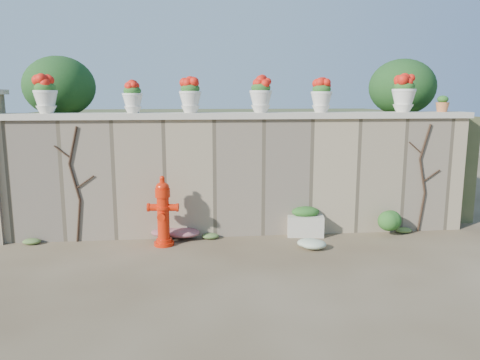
{
  "coord_description": "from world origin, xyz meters",
  "views": [
    {
      "loc": [
        -0.78,
        -6.09,
        2.37
      ],
      "look_at": [
        -0.01,
        1.4,
        1.02
      ],
      "focal_mm": 35.0,
      "sensor_mm": 36.0,
      "label": 1
    }
  ],
  "objects": [
    {
      "name": "green_shrub",
      "position": [
        2.61,
        1.42,
        0.3
      ],
      "size": [
        0.64,
        0.57,
        0.6
      ],
      "primitive_type": "ellipsoid",
      "color": "#1E5119",
      "rests_on": "ground"
    },
    {
      "name": "urn_pot_1",
      "position": [
        -1.73,
        1.8,
        2.36
      ],
      "size": [
        0.33,
        0.33,
        0.52
      ],
      "color": "silver",
      "rests_on": "wall_cap"
    },
    {
      "name": "urn_pot_2",
      "position": [
        -0.79,
        1.8,
        2.38
      ],
      "size": [
        0.37,
        0.37,
        0.57
      ],
      "color": "silver",
      "rests_on": "wall_cap"
    },
    {
      "name": "urn_pot_0",
      "position": [
        -3.11,
        1.8,
        2.39
      ],
      "size": [
        0.38,
        0.38,
        0.59
      ],
      "color": "silver",
      "rests_on": "wall_cap"
    },
    {
      "name": "planter_box",
      "position": [
        1.14,
        1.55,
        0.24
      ],
      "size": [
        0.66,
        0.44,
        0.51
      ],
      "rotation": [
        0.0,
        0.0,
        -0.15
      ],
      "color": "beige",
      "rests_on": "ground"
    },
    {
      "name": "urn_pot_3",
      "position": [
        0.38,
        1.8,
        2.39
      ],
      "size": [
        0.38,
        0.38,
        0.59
      ],
      "color": "silver",
      "rests_on": "wall_cap"
    },
    {
      "name": "terracotta_pot",
      "position": [
        3.6,
        1.8,
        2.23
      ],
      "size": [
        0.23,
        0.23,
        0.27
      ],
      "color": "#C46F3B",
      "rests_on": "wall_cap"
    },
    {
      "name": "white_flowers",
      "position": [
        1.12,
        0.82,
        0.09
      ],
      "size": [
        0.52,
        0.41,
        0.19
      ],
      "primitive_type": "ellipsoid",
      "color": "white",
      "rests_on": "ground"
    },
    {
      "name": "fire_hydrant",
      "position": [
        -1.26,
        1.24,
        0.57
      ],
      "size": [
        0.49,
        0.35,
        1.13
      ],
      "rotation": [
        0.0,
        0.0,
        -0.12
      ],
      "color": "red",
      "rests_on": "ground"
    },
    {
      "name": "back_shrub_right",
      "position": [
        3.4,
        3.0,
        2.55
      ],
      "size": [
        1.3,
        1.3,
        1.1
      ],
      "primitive_type": "ellipsoid",
      "color": "#143814",
      "rests_on": "raised_fill"
    },
    {
      "name": "ground",
      "position": [
        0.0,
        0.0,
        0.0
      ],
      "size": [
        80.0,
        80.0,
        0.0
      ],
      "primitive_type": "plane",
      "color": "#4D3B26",
      "rests_on": "ground"
    },
    {
      "name": "raised_fill",
      "position": [
        0.0,
        5.0,
        1.0
      ],
      "size": [
        9.0,
        6.0,
        2.0
      ],
      "primitive_type": "cube",
      "color": "#384C23",
      "rests_on": "ground"
    },
    {
      "name": "magenta_clump",
      "position": [
        -1.1,
        1.49,
        0.13
      ],
      "size": [
        0.98,
        0.65,
        0.26
      ],
      "primitive_type": "ellipsoid",
      "color": "#C1266D",
      "rests_on": "ground"
    },
    {
      "name": "back_shrub_left",
      "position": [
        -3.2,
        3.0,
        2.55
      ],
      "size": [
        1.3,
        1.3,
        1.1
      ],
      "primitive_type": "ellipsoid",
      "color": "#143814",
      "rests_on": "raised_fill"
    },
    {
      "name": "stone_wall",
      "position": [
        0.0,
        1.8,
        1.0
      ],
      "size": [
        8.0,
        0.4,
        2.0
      ],
      "primitive_type": "cube",
      "color": "#988665",
      "rests_on": "ground"
    },
    {
      "name": "urn_pot_5",
      "position": [
        2.89,
        1.8,
        2.41
      ],
      "size": [
        0.41,
        0.41,
        0.64
      ],
      "color": "silver",
      "rests_on": "wall_cap"
    },
    {
      "name": "vine_right",
      "position": [
        3.23,
        1.58,
        0.99
      ],
      "size": [
        0.6,
        0.04,
        1.91
      ],
      "color": "black",
      "rests_on": "ground"
    },
    {
      "name": "wall_cap",
      "position": [
        0.0,
        1.8,
        2.05
      ],
      "size": [
        8.1,
        0.52,
        0.1
      ],
      "primitive_type": "cube",
      "color": "beige",
      "rests_on": "stone_wall"
    },
    {
      "name": "urn_pot_4",
      "position": [
        1.43,
        1.8,
        2.38
      ],
      "size": [
        0.36,
        0.36,
        0.57
      ],
      "color": "silver",
      "rests_on": "wall_cap"
    },
    {
      "name": "vine_left",
      "position": [
        -2.67,
        1.58,
        0.99
      ],
      "size": [
        0.6,
        0.04,
        1.91
      ],
      "color": "black",
      "rests_on": "ground"
    }
  ]
}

